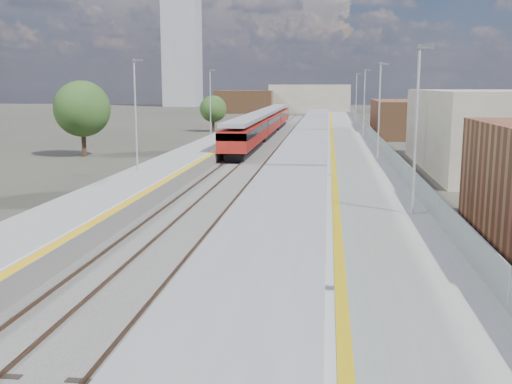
# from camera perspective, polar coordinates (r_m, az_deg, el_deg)

# --- Properties ---
(ground) EXTENTS (320.00, 320.00, 0.00)m
(ground) POSITION_cam_1_polar(r_m,az_deg,el_deg) (55.82, 4.02, 3.11)
(ground) COLOR #47443A
(ground) RESTS_ON ground
(ballast_bed) EXTENTS (10.50, 155.00, 0.06)m
(ballast_bed) POSITION_cam_1_polar(r_m,az_deg,el_deg) (58.45, 1.94, 3.47)
(ballast_bed) COLOR #565451
(ballast_bed) RESTS_ON ground
(tracks) EXTENTS (8.96, 160.00, 0.17)m
(tracks) POSITION_cam_1_polar(r_m,az_deg,el_deg) (60.05, 2.65, 3.72)
(tracks) COLOR #4C3323
(tracks) RESTS_ON ground
(platform_right) EXTENTS (4.70, 155.00, 8.52)m
(platform_right) POSITION_cam_1_polar(r_m,az_deg,el_deg) (58.23, 9.36, 3.82)
(platform_right) COLOR slate
(platform_right) RESTS_ON ground
(platform_left) EXTENTS (4.30, 155.00, 8.52)m
(platform_left) POSITION_cam_1_polar(r_m,az_deg,el_deg) (59.35, -4.63, 4.02)
(platform_left) COLOR slate
(platform_left) RESTS_ON ground
(buildings) EXTENTS (72.00, 185.50, 40.00)m
(buildings) POSITION_cam_1_polar(r_m,az_deg,el_deg) (145.49, -1.41, 11.65)
(buildings) COLOR brown
(buildings) RESTS_ON ground
(green_train) EXTENTS (2.80, 78.09, 3.09)m
(green_train) POSITION_cam_1_polar(r_m,az_deg,el_deg) (42.78, 5.20, 3.88)
(green_train) COLOR black
(green_train) RESTS_ON ground
(red_train) EXTENTS (2.71, 55.05, 3.42)m
(red_train) POSITION_cam_1_polar(r_m,az_deg,el_deg) (78.56, 0.85, 6.64)
(red_train) COLOR black
(red_train) RESTS_ON ground
(tree_b) EXTENTS (5.37, 5.37, 7.28)m
(tree_b) POSITION_cam_1_polar(r_m,az_deg,el_deg) (60.03, -16.23, 7.61)
(tree_b) COLOR #382619
(tree_b) RESTS_ON ground
(tree_c) EXTENTS (3.95, 3.95, 5.36)m
(tree_c) POSITION_cam_1_polar(r_m,az_deg,el_deg) (89.36, -4.10, 7.90)
(tree_c) COLOR #382619
(tree_c) RESTS_ON ground
(tree_d) EXTENTS (4.05, 4.05, 5.49)m
(tree_d) POSITION_cam_1_polar(r_m,az_deg,el_deg) (73.54, 21.26, 6.83)
(tree_d) COLOR #382619
(tree_d) RESTS_ON ground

